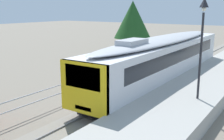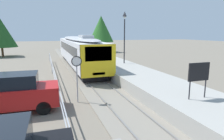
% 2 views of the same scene
% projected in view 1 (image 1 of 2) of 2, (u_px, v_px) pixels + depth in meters
% --- Properties ---
extents(ground_plane, '(160.00, 160.00, 0.00)m').
position_uv_depth(ground_plane, '(113.00, 85.00, 20.88)').
color(ground_plane, slate).
extents(track_rails, '(3.20, 60.00, 0.14)m').
position_uv_depth(track_rails, '(148.00, 91.00, 19.24)').
color(track_rails, gray).
rests_on(track_rails, ground).
extents(commuter_train, '(2.82, 18.79, 3.74)m').
position_uv_depth(commuter_train, '(162.00, 57.00, 20.53)').
color(commuter_train, silver).
rests_on(commuter_train, track_rails).
extents(station_platform, '(3.90, 60.00, 0.90)m').
position_uv_depth(station_platform, '(195.00, 93.00, 17.37)').
color(station_platform, '#A8A59E').
rests_on(station_platform, ground).
extents(platform_lamp_mid_platform, '(0.34, 0.34, 5.35)m').
position_uv_depth(platform_lamp_mid_platform, '(202.00, 30.00, 14.11)').
color(platform_lamp_mid_platform, '#232328').
rests_on(platform_lamp_mid_platform, station_platform).
extents(tree_behind_station_far, '(5.11, 5.11, 6.73)m').
position_uv_depth(tree_behind_station_far, '(133.00, 20.00, 37.61)').
color(tree_behind_station_far, brown).
rests_on(tree_behind_station_far, ground).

